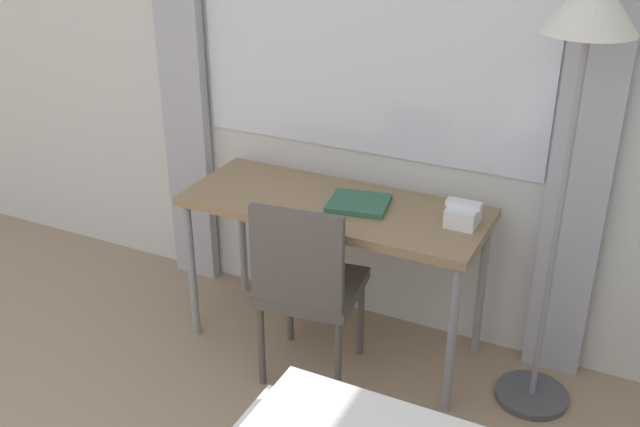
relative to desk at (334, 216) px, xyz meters
name	(u,v)px	position (x,y,z in m)	size (l,w,h in m)	color
wall_back_with_window	(380,41)	(0.05, 0.34, 0.69)	(5.77, 0.13, 2.70)	silver
desk	(334,216)	(0.00, 0.00, 0.00)	(1.31, 0.52, 0.73)	#937551
desk_chair	(307,282)	(0.01, -0.28, -0.18)	(0.45, 0.45, 0.86)	#59514C
standing_lamp	(584,61)	(0.92, 0.01, 0.78)	(0.32, 0.32, 1.75)	#4C4C51
telephone	(463,214)	(0.55, 0.04, 0.11)	(0.14, 0.14, 0.10)	white
book	(359,203)	(0.11, 0.02, 0.07)	(0.28, 0.26, 0.02)	#33664C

